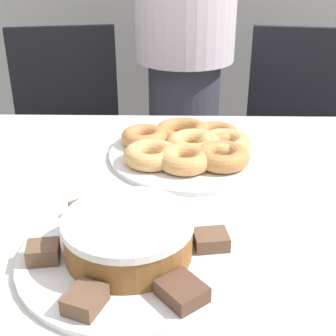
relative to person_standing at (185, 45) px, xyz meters
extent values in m
cube|color=silver|center=(-0.03, -0.94, -0.12)|extent=(1.71, 1.01, 0.03)
cylinder|color=#383842|center=(0.00, 0.00, -0.46)|extent=(0.26, 0.26, 0.82)
cylinder|color=black|center=(-0.42, -0.09, -0.87)|extent=(0.44, 0.44, 0.01)
cylinder|color=#262626|center=(-0.42, -0.09, -0.64)|extent=(0.06, 0.06, 0.44)
cube|color=black|center=(-0.42, -0.09, -0.40)|extent=(0.52, 0.52, 0.04)
cube|color=black|center=(-0.46, 0.11, -0.17)|extent=(0.39, 0.10, 0.42)
cylinder|color=black|center=(0.42, -0.09, -0.87)|extent=(0.44, 0.44, 0.01)
cylinder|color=#262626|center=(0.42, -0.09, -0.64)|extent=(0.06, 0.06, 0.44)
cube|color=black|center=(0.42, -0.09, -0.40)|extent=(0.50, 0.50, 0.04)
cube|color=black|center=(0.45, 0.11, -0.17)|extent=(0.40, 0.09, 0.42)
cylinder|color=white|center=(-0.10, -1.07, -0.10)|extent=(0.33, 0.33, 0.01)
cylinder|color=white|center=(0.01, -0.69, -0.10)|extent=(0.37, 0.37, 0.01)
cylinder|color=brown|center=(-0.10, -1.07, -0.07)|extent=(0.19, 0.19, 0.05)
cylinder|color=white|center=(-0.10, -1.07, -0.04)|extent=(0.19, 0.19, 0.01)
cube|color=brown|center=(-0.14, -1.18, -0.08)|extent=(0.06, 0.06, 0.02)
cube|color=brown|center=(-0.02, -1.16, -0.08)|extent=(0.08, 0.08, 0.02)
cube|color=brown|center=(0.03, -1.05, -0.08)|extent=(0.06, 0.05, 0.02)
cube|color=#513828|center=(-0.05, -0.95, -0.08)|extent=(0.05, 0.05, 0.02)
cube|color=brown|center=(-0.17, -0.97, -0.08)|extent=(0.07, 0.07, 0.03)
cube|color=brown|center=(-0.22, -1.08, -0.08)|extent=(0.05, 0.05, 0.03)
torus|color=#E5AD66|center=(0.01, -0.69, -0.07)|extent=(0.12, 0.12, 0.04)
torus|color=#C68447|center=(-0.10, -0.65, -0.08)|extent=(0.11, 0.11, 0.03)
torus|color=#E5AD66|center=(-0.08, -0.75, -0.07)|extent=(0.12, 0.12, 0.04)
torus|color=tan|center=(-0.01, -0.77, -0.07)|extent=(0.11, 0.11, 0.04)
torus|color=#C68447|center=(0.07, -0.76, -0.07)|extent=(0.12, 0.12, 0.04)
torus|color=#E5AD66|center=(0.08, -0.69, -0.08)|extent=(0.12, 0.12, 0.04)
torus|color=#C68447|center=(0.06, -0.63, -0.08)|extent=(0.11, 0.11, 0.03)
torus|color=#C68447|center=(-0.01, -0.61, -0.08)|extent=(0.13, 0.13, 0.03)
camera|label=1|loc=(-0.03, -1.63, 0.33)|focal=50.00mm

